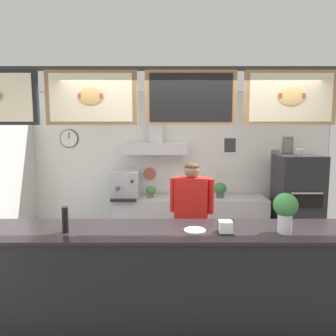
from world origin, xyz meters
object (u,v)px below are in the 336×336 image
(pizza_oven, at_px, (297,204))
(basil_vase, at_px, (286,210))
(shop_worker, at_px, (192,217))
(potted_oregano, at_px, (151,191))
(espresso_machine, at_px, (126,185))
(napkin_holder, at_px, (226,227))
(potted_thyme, at_px, (220,189))
(condiment_plate, at_px, (195,230))
(pepper_grinder, at_px, (65,218))

(pizza_oven, xyz_separation_m, basil_vase, (-1.03, -2.15, 0.47))
(shop_worker, bearing_deg, potted_oregano, -48.69)
(espresso_machine, distance_m, napkin_holder, 2.65)
(pizza_oven, height_order, potted_thyme, pizza_oven)
(potted_thyme, height_order, basil_vase, basil_vase)
(shop_worker, height_order, napkin_holder, shop_worker)
(potted_thyme, bearing_deg, espresso_machine, -179.02)
(pizza_oven, distance_m, espresso_machine, 2.86)
(basil_vase, bearing_deg, potted_thyme, 94.88)
(potted_oregano, bearing_deg, condiment_plate, -76.65)
(espresso_machine, height_order, potted_thyme, espresso_machine)
(shop_worker, height_order, condiment_plate, shop_worker)
(potted_oregano, relative_size, pepper_grinder, 0.71)
(potted_thyme, distance_m, condiment_plate, 2.39)
(basil_vase, xyz_separation_m, condiment_plate, (-0.83, 0.06, -0.21))
(basil_vase, bearing_deg, pepper_grinder, 179.78)
(basil_vase, relative_size, condiment_plate, 1.83)
(espresso_machine, relative_size, napkin_holder, 3.67)
(pizza_oven, distance_m, potted_thyme, 1.27)
(potted_thyme, bearing_deg, napkin_holder, -98.44)
(pizza_oven, bearing_deg, pepper_grinder, -145.14)
(espresso_machine, height_order, napkin_holder, espresso_machine)
(basil_vase, xyz_separation_m, pepper_grinder, (-2.05, 0.01, -0.08))
(espresso_machine, height_order, potted_oregano, espresso_machine)
(potted_oregano, xyz_separation_m, potted_thyme, (1.18, -0.00, 0.03))
(potted_thyme, bearing_deg, pizza_oven, -9.41)
(napkin_holder, bearing_deg, potted_oregano, 109.33)
(potted_oregano, xyz_separation_m, napkin_holder, (0.83, -2.36, 0.12))
(espresso_machine, xyz_separation_m, napkin_holder, (1.26, -2.33, 0.01))
(espresso_machine, height_order, pepper_grinder, pepper_grinder)
(shop_worker, xyz_separation_m, napkin_holder, (0.22, -1.26, 0.26))
(pizza_oven, height_order, basil_vase, pizza_oven)
(espresso_machine, bearing_deg, shop_worker, -45.99)
(pizza_oven, distance_m, condiment_plate, 2.82)
(pepper_grinder, distance_m, condiment_plate, 1.22)
(pizza_oven, relative_size, basil_vase, 4.58)
(pizza_oven, xyz_separation_m, condiment_plate, (-1.86, -2.10, 0.26))
(napkin_holder, bearing_deg, condiment_plate, 168.38)
(basil_vase, bearing_deg, shop_worker, 121.50)
(shop_worker, relative_size, potted_oregano, 7.98)
(potted_thyme, xyz_separation_m, napkin_holder, (-0.35, -2.36, 0.09))
(potted_oregano, bearing_deg, napkin_holder, -70.67)
(shop_worker, xyz_separation_m, basil_vase, (0.77, -1.26, 0.42))
(espresso_machine, distance_m, basil_vase, 2.95)
(pizza_oven, distance_m, potted_oregano, 2.43)
(pepper_grinder, height_order, condiment_plate, pepper_grinder)
(condiment_plate, bearing_deg, pepper_grinder, -177.66)
(potted_thyme, distance_m, napkin_holder, 2.39)
(potted_oregano, bearing_deg, pepper_grinder, -105.90)
(basil_vase, bearing_deg, condiment_plate, 176.03)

